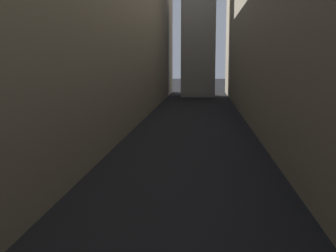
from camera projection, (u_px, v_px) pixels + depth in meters
The scene contains 2 objects.
ground_plane at pixel (191, 136), 37.58m from camera, with size 264.00×264.00×0.00m, color black.
building_block_left at pixel (43, 26), 39.26m from camera, with size 15.49×108.00×18.80m, color #756B5B.
Camera 1 is at (0.98, 10.88, 6.21)m, focal length 47.36 mm.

